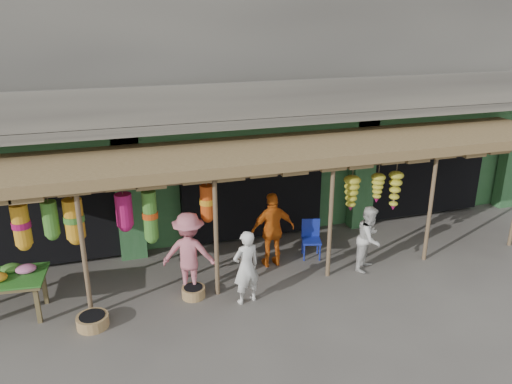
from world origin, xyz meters
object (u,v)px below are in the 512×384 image
object	(u,v)px
person_front	(246,267)
person_vendor	(273,230)
blue_chair	(311,236)
flower_table	(1,279)
person_shopper	(189,253)
person_right	(369,238)

from	to	relation	value
person_front	person_vendor	bearing A→B (deg)	-141.03
blue_chair	person_vendor	distance (m)	1.10
person_front	person_vendor	world-z (taller)	person_vendor
blue_chair	person_vendor	xyz separation A→B (m)	(-1.02, -0.16, 0.37)
blue_chair	person_front	bearing A→B (deg)	-128.31
flower_table	person_shopper	xyz separation A→B (m)	(3.53, -0.20, 0.09)
person_front	person_shopper	world-z (taller)	person_shopper
flower_table	person_front	distance (m)	4.62
person_shopper	blue_chair	bearing A→B (deg)	-143.74
blue_chair	person_vendor	bearing A→B (deg)	-155.18
flower_table	person_vendor	size ratio (longest dim) A/B	0.98
flower_table	person_right	distance (m)	7.55
blue_chair	person_vendor	world-z (taller)	person_vendor
blue_chair	person_shopper	xyz separation A→B (m)	(-3.03, -0.74, 0.38)
person_front	person_vendor	xyz separation A→B (m)	(1.02, 1.31, 0.10)
person_right	person_vendor	xyz separation A→B (m)	(-2.00, 0.82, 0.13)
person_right	person_shopper	distance (m)	4.02
person_right	flower_table	bearing A→B (deg)	135.74
person_front	person_right	distance (m)	3.06
person_right	person_vendor	distance (m)	2.17
person_vendor	person_shopper	size ratio (longest dim) A/B	1.00
blue_chair	person_shopper	distance (m)	3.14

